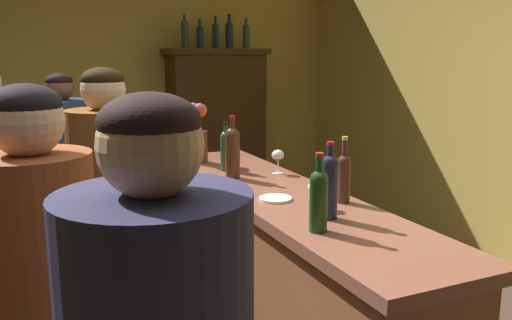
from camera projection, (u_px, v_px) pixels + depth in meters
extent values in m
cube|color=gold|center=(83.00, 71.00, 5.17)|extent=(5.36, 0.12, 2.97)
cube|color=brown|center=(280.00, 290.00, 2.69)|extent=(0.47, 2.23, 0.93)
cube|color=brown|center=(281.00, 197.00, 2.60)|extent=(0.53, 2.32, 0.05)
cube|color=#3C2210|center=(217.00, 132.00, 5.53)|extent=(0.96, 0.39, 1.71)
cube|color=#3A250B|center=(216.00, 52.00, 5.36)|extent=(1.04, 0.45, 0.06)
cylinder|color=#1F2236|center=(329.00, 191.00, 2.15)|extent=(0.07, 0.07, 0.23)
sphere|color=#1F2236|center=(330.00, 163.00, 2.13)|extent=(0.07, 0.07, 0.07)
cylinder|color=#1F2236|center=(330.00, 154.00, 2.12)|extent=(0.03, 0.03, 0.07)
cylinder|color=#AE1A2D|center=(331.00, 144.00, 2.11)|extent=(0.03, 0.03, 0.02)
cylinder|color=#47261D|center=(344.00, 182.00, 2.39)|extent=(0.06, 0.06, 0.19)
sphere|color=#47261D|center=(344.00, 162.00, 2.37)|extent=(0.06, 0.06, 0.06)
cylinder|color=#47261D|center=(345.00, 151.00, 2.36)|extent=(0.02, 0.02, 0.10)
cylinder|color=gold|center=(345.00, 138.00, 2.35)|extent=(0.03, 0.03, 0.02)
cylinder|color=#1A3E18|center=(318.00, 206.00, 2.00)|extent=(0.07, 0.07, 0.20)
sphere|color=#1A3E18|center=(319.00, 180.00, 1.98)|extent=(0.07, 0.07, 0.07)
cylinder|color=#1A3E18|center=(319.00, 168.00, 1.97)|extent=(0.03, 0.03, 0.09)
cylinder|color=#B0221E|center=(320.00, 155.00, 1.96)|extent=(0.03, 0.03, 0.02)
cylinder|color=#432813|center=(233.00, 157.00, 2.86)|extent=(0.08, 0.08, 0.24)
sphere|color=#432813|center=(232.00, 135.00, 2.84)|extent=(0.08, 0.08, 0.08)
cylinder|color=#432813|center=(232.00, 127.00, 2.83)|extent=(0.03, 0.03, 0.09)
cylinder|color=red|center=(232.00, 117.00, 2.82)|extent=(0.03, 0.03, 0.02)
cylinder|color=#244A2D|center=(226.00, 154.00, 3.06)|extent=(0.07, 0.07, 0.20)
sphere|color=#244A2D|center=(226.00, 137.00, 3.04)|extent=(0.07, 0.07, 0.07)
cylinder|color=#244A2D|center=(226.00, 131.00, 3.03)|extent=(0.03, 0.03, 0.07)
cylinder|color=black|center=(226.00, 123.00, 3.02)|extent=(0.03, 0.03, 0.02)
cylinder|color=white|center=(316.00, 208.00, 2.32)|extent=(0.06, 0.06, 0.00)
cylinder|color=white|center=(316.00, 201.00, 2.31)|extent=(0.01, 0.01, 0.06)
ellipsoid|color=white|center=(316.00, 187.00, 2.30)|extent=(0.08, 0.08, 0.06)
cylinder|color=white|center=(278.00, 173.00, 2.99)|extent=(0.06, 0.06, 0.00)
cylinder|color=white|center=(278.00, 167.00, 2.98)|extent=(0.01, 0.01, 0.07)
ellipsoid|color=white|center=(278.00, 155.00, 2.97)|extent=(0.07, 0.07, 0.06)
ellipsoid|color=maroon|center=(278.00, 158.00, 2.97)|extent=(0.06, 0.06, 0.02)
cylinder|color=#4D291A|center=(198.00, 147.00, 3.28)|extent=(0.12, 0.12, 0.20)
cylinder|color=#38602D|center=(201.00, 127.00, 3.27)|extent=(0.01, 0.01, 0.21)
sphere|color=orange|center=(200.00, 110.00, 3.25)|extent=(0.08, 0.08, 0.08)
cylinder|color=#38602D|center=(194.00, 125.00, 3.29)|extent=(0.01, 0.01, 0.22)
sphere|color=#BB4C79|center=(193.00, 107.00, 3.27)|extent=(0.06, 0.06, 0.06)
cylinder|color=#38602D|center=(193.00, 133.00, 3.24)|extent=(0.01, 0.01, 0.15)
sphere|color=red|center=(192.00, 121.00, 3.23)|extent=(0.08, 0.08, 0.08)
cylinder|color=#38602D|center=(200.00, 126.00, 3.22)|extent=(0.01, 0.01, 0.23)
sphere|color=#B85377|center=(200.00, 108.00, 3.20)|extent=(0.05, 0.05, 0.05)
cylinder|color=white|center=(276.00, 199.00, 2.45)|extent=(0.15, 0.15, 0.01)
cylinder|color=#304A2A|center=(185.00, 36.00, 5.21)|extent=(0.07, 0.07, 0.23)
sphere|color=#304A2A|center=(185.00, 24.00, 5.18)|extent=(0.07, 0.07, 0.07)
cylinder|color=#304A2A|center=(185.00, 20.00, 5.17)|extent=(0.03, 0.03, 0.09)
cylinder|color=gold|center=(184.00, 14.00, 5.16)|extent=(0.03, 0.03, 0.02)
cylinder|color=#202B3C|center=(200.00, 39.00, 5.27)|extent=(0.07, 0.07, 0.19)
sphere|color=#202B3C|center=(200.00, 29.00, 5.25)|extent=(0.07, 0.07, 0.07)
cylinder|color=#202B3C|center=(200.00, 24.00, 5.25)|extent=(0.03, 0.03, 0.09)
cylinder|color=red|center=(200.00, 19.00, 5.24)|extent=(0.03, 0.03, 0.02)
cylinder|color=#1D2D32|center=(216.00, 38.00, 5.34)|extent=(0.07, 0.07, 0.22)
sphere|color=#1D2D32|center=(215.00, 26.00, 5.32)|extent=(0.07, 0.07, 0.07)
cylinder|color=#1D2D32|center=(215.00, 22.00, 5.31)|extent=(0.02, 0.02, 0.09)
cylinder|color=black|center=(215.00, 17.00, 5.30)|extent=(0.03, 0.03, 0.02)
cylinder|color=#192B39|center=(229.00, 37.00, 5.40)|extent=(0.08, 0.08, 0.23)
sphere|color=#192B39|center=(229.00, 26.00, 5.37)|extent=(0.08, 0.08, 0.08)
cylinder|color=#192B39|center=(229.00, 21.00, 5.37)|extent=(0.03, 0.03, 0.10)
cylinder|color=black|center=(229.00, 15.00, 5.35)|extent=(0.04, 0.04, 0.02)
cylinder|color=#2F4D2F|center=(246.00, 38.00, 5.47)|extent=(0.07, 0.07, 0.21)
sphere|color=#2F4D2F|center=(246.00, 28.00, 5.45)|extent=(0.07, 0.07, 0.07)
cylinder|color=#2F4D2F|center=(246.00, 23.00, 5.45)|extent=(0.03, 0.03, 0.09)
cylinder|color=red|center=(246.00, 18.00, 5.44)|extent=(0.03, 0.03, 0.02)
cylinder|color=brown|center=(38.00, 259.00, 1.48)|extent=(0.33, 0.33, 0.60)
sphere|color=#DFB28C|center=(26.00, 121.00, 1.40)|extent=(0.20, 0.20, 0.20)
ellipsoid|color=black|center=(25.00, 104.00, 1.39)|extent=(0.19, 0.19, 0.11)
cylinder|color=maroon|center=(71.00, 251.00, 3.43)|extent=(0.29, 0.29, 0.79)
cylinder|color=#21334C|center=(64.00, 147.00, 3.30)|extent=(0.40, 0.40, 0.59)
sphere|color=brown|center=(60.00, 87.00, 3.22)|extent=(0.17, 0.17, 0.17)
ellipsoid|color=black|center=(59.00, 81.00, 3.22)|extent=(0.16, 0.16, 0.09)
cylinder|color=#406545|center=(116.00, 319.00, 2.53)|extent=(0.25, 0.25, 0.80)
cylinder|color=brown|center=(108.00, 176.00, 2.39)|extent=(0.35, 0.35, 0.60)
sphere|color=#D3AD87|center=(103.00, 90.00, 2.31)|extent=(0.20, 0.20, 0.20)
ellipsoid|color=black|center=(102.00, 79.00, 2.31)|extent=(0.19, 0.19, 0.11)
sphere|color=#DDAF82|center=(150.00, 146.00, 0.91)|extent=(0.19, 0.19, 0.19)
ellipsoid|color=black|center=(149.00, 122.00, 0.90)|extent=(0.18, 0.18, 0.10)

